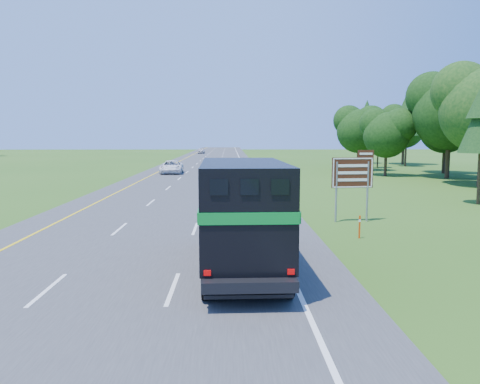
{
  "coord_description": "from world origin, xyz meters",
  "views": [
    {
      "loc": [
        3.52,
        -11.38,
        4.51
      ],
      "look_at": [
        4.08,
        14.17,
        1.45
      ],
      "focal_mm": 35.0,
      "sensor_mm": 36.0,
      "label": 1
    }
  ],
  "objects_px": {
    "horse_truck": "(242,212)",
    "far_car": "(201,151)",
    "white_suv": "(172,167)",
    "exit_sign": "(353,176)"
  },
  "relations": [
    {
      "from": "white_suv",
      "to": "horse_truck",
      "type": "bearing_deg",
      "value": -82.0
    },
    {
      "from": "white_suv",
      "to": "exit_sign",
      "type": "bearing_deg",
      "value": -69.52
    },
    {
      "from": "white_suv",
      "to": "exit_sign",
      "type": "distance_m",
      "value": 35.01
    },
    {
      "from": "white_suv",
      "to": "exit_sign",
      "type": "relative_size",
      "value": 1.48
    },
    {
      "from": "horse_truck",
      "to": "exit_sign",
      "type": "distance_m",
      "value": 10.81
    },
    {
      "from": "exit_sign",
      "to": "far_car",
      "type": "bearing_deg",
      "value": 92.47
    },
    {
      "from": "exit_sign",
      "to": "horse_truck",
      "type": "bearing_deg",
      "value": -129.79
    },
    {
      "from": "horse_truck",
      "to": "white_suv",
      "type": "bearing_deg",
      "value": 98.74
    },
    {
      "from": "horse_truck",
      "to": "exit_sign",
      "type": "xyz_separation_m",
      "value": [
        6.06,
        8.93,
        0.46
      ]
    },
    {
      "from": "horse_truck",
      "to": "far_car",
      "type": "relative_size",
      "value": 2.02
    }
  ]
}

